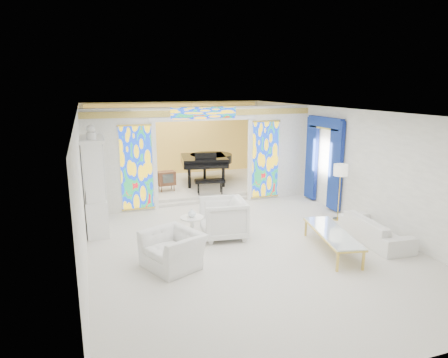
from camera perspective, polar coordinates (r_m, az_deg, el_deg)
name	(u,v)px	position (r m, az deg, el deg)	size (l,w,h in m)	color
floor	(225,224)	(10.73, 0.12, -6.43)	(12.00, 12.00, 0.00)	silver
ceiling	(225,110)	(10.12, 0.12, 9.79)	(7.00, 12.00, 0.02)	silver
wall_back	(175,140)	(16.03, -6.99, 5.55)	(7.00, 0.02, 3.00)	white
wall_front	(389,265)	(5.29, 22.48, -11.22)	(7.00, 0.02, 3.00)	white
wall_left	(82,179)	(9.77, -19.65, 0.00)	(0.02, 12.00, 3.00)	white
wall_right	(340,161)	(11.92, 16.24, 2.50)	(0.02, 12.00, 3.00)	white
partition_wall	(203,151)	(12.16, -2.98, 3.95)	(7.00, 0.22, 3.00)	white
stained_glass_left	(137,168)	(11.73, -12.38, 1.57)	(0.90, 0.04, 2.40)	gold
stained_glass_right	(265,160)	(12.83, 5.92, 2.78)	(0.90, 0.04, 2.40)	gold
stained_glass_transom	(204,113)	(11.93, -2.90, 9.41)	(2.00, 0.04, 0.34)	gold
alcove_platform	(188,185)	(14.47, -5.23, -0.92)	(6.80, 3.80, 0.18)	silver
gold_curtain_back	(176,140)	(15.92, -6.89, 5.50)	(6.70, 0.10, 2.90)	gold
chandelier	(192,117)	(14.03, -4.54, 8.84)	(0.48, 0.48, 0.30)	gold
blue_drapes	(324,155)	(12.42, 14.03, 3.41)	(0.14, 1.85, 2.65)	navy
china_cabinet	(95,186)	(10.43, -17.95, -0.95)	(0.56, 1.46, 2.72)	white
armchair_left	(173,250)	(8.26, -7.33, -9.98)	(1.12, 0.98, 0.73)	silver
armchair_right	(223,218)	(9.66, -0.12, -5.66)	(1.02, 1.05, 0.96)	white
sofa	(375,230)	(10.12, 20.79, -6.78)	(2.00, 0.78, 0.58)	white
side_table	(192,227)	(9.27, -4.57, -6.78)	(0.66, 0.66, 0.67)	white
vase	(192,213)	(9.16, -4.60, -4.83)	(0.19, 0.19, 0.19)	silver
coffee_table	(332,233)	(9.19, 15.20, -7.47)	(1.07, 2.18, 0.47)	white
floor_lamp	(341,173)	(11.16, 16.31, 0.86)	(0.45, 0.45, 1.55)	gold
grand_piano	(207,160)	(14.46, -2.40, 2.71)	(2.16, 3.05, 1.18)	black
tv_console	(166,178)	(13.38, -8.25, 0.10)	(0.61, 0.45, 0.65)	brown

